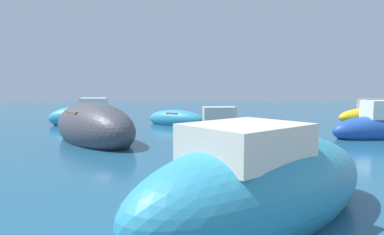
% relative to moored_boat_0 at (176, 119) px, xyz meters
% --- Properties ---
extents(moored_boat_0, '(3.59, 2.85, 1.07)m').
position_rel_moored_boat_0_xyz_m(moored_boat_0, '(0.00, 0.00, 0.00)').
color(moored_boat_0, teal).
rests_on(moored_boat_0, ground).
extents(moored_boat_1, '(3.86, 1.90, 1.81)m').
position_rel_moored_boat_0_xyz_m(moored_boat_1, '(8.18, -4.97, 0.14)').
color(moored_boat_1, '#1E479E').
rests_on(moored_boat_1, ground).
extents(moored_boat_2, '(4.98, 5.79, 1.96)m').
position_rel_moored_boat_0_xyz_m(moored_boat_2, '(-3.14, -5.33, 0.24)').
color(moored_boat_2, '#3F3F47').
rests_on(moored_boat_2, ground).
extents(moored_boat_3, '(5.25, 4.70, 1.99)m').
position_rel_moored_boat_0_xyz_m(moored_boat_3, '(1.47, -13.18, 0.25)').
color(moored_boat_3, teal).
rests_on(moored_boat_3, ground).
extents(moored_boat_5, '(4.14, 1.95, 1.60)m').
position_rel_moored_boat_0_xyz_m(moored_boat_5, '(11.46, 1.05, 0.11)').
color(moored_boat_5, gold).
rests_on(moored_boat_5, ground).
extents(moored_boat_7, '(3.17, 1.08, 1.44)m').
position_rel_moored_boat_0_xyz_m(moored_boat_7, '(2.07, -4.23, 0.08)').
color(moored_boat_7, '#3F3F47').
rests_on(moored_boat_7, ground).
extents(moored_boat_8, '(4.29, 1.78, 1.78)m').
position_rel_moored_boat_0_xyz_m(moored_boat_8, '(-4.81, 0.22, 0.16)').
color(moored_boat_8, teal).
rests_on(moored_boat_8, ground).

